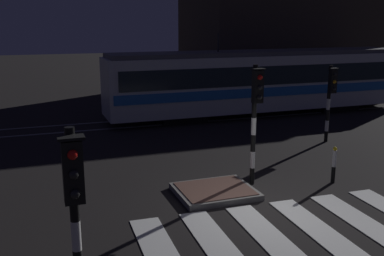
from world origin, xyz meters
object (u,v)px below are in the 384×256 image
Objects in this scene: bollard_island_edge at (334,165)px; traffic_light_corner_near_left at (75,205)px; traffic_light_corner_far_right at (331,92)px; traffic_light_median_centre at (256,107)px; tram at (261,81)px.

traffic_light_corner_near_left is at bearing -150.85° from bollard_island_edge.
traffic_light_corner_far_right is 6.01m from traffic_light_median_centre.
traffic_light_corner_near_left is at bearing -137.72° from traffic_light_median_centre.
tram is at bearing 60.90° from traffic_light_median_centre.
tram reaches higher than bollard_island_edge.
tram reaches higher than traffic_light_corner_near_left.
traffic_light_median_centre is 3.16× the size of bollard_island_edge.
traffic_light_corner_near_left reaches higher than traffic_light_corner_far_right.
traffic_light_corner_near_left is at bearing -141.62° from traffic_light_corner_far_right.
traffic_light_corner_near_left is 0.20× the size of tram.
traffic_light_corner_near_left reaches higher than bollard_island_edge.
traffic_light_corner_far_right is at bearing 38.38° from traffic_light_corner_near_left.
traffic_light_corner_far_right is 5.87m from tram.
bollard_island_edge is at bearing 29.15° from traffic_light_corner_near_left.
traffic_light_corner_near_left is (-10.47, -8.29, 0.15)m from traffic_light_corner_far_right.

